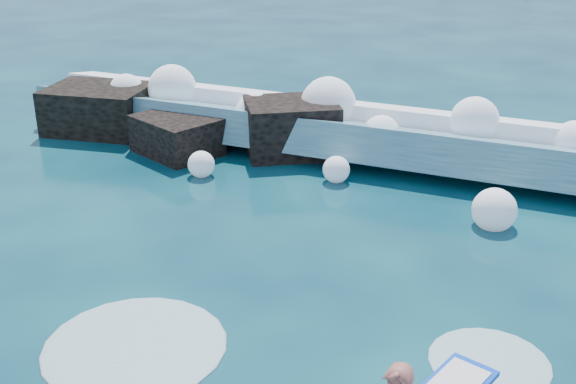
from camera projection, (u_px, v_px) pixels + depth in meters
name	position (u px, v px, depth m)	size (l,w,h in m)	color
ground	(165.00, 283.00, 12.60)	(200.00, 200.00, 0.00)	#07293A
breaking_wave	(353.00, 133.00, 18.54)	(18.00, 2.80, 1.55)	teal
rock_cluster	(180.00, 124.00, 19.37)	(8.67, 3.71, 1.60)	black
wave_spray	(366.00, 122.00, 18.02)	(15.08, 4.40, 2.00)	white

